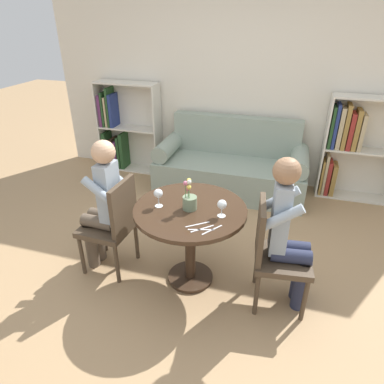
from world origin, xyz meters
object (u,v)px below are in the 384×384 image
(chair_right, at_px, (274,251))
(chair_left, at_px, (114,222))
(bookshelf_right, at_px, (351,147))
(wine_glass_left, at_px, (158,194))
(couch, at_px, (231,168))
(wine_glass_right, at_px, (222,205))
(person_left, at_px, (103,205))
(flower_vase, at_px, (189,200))
(bookshelf_left, at_px, (123,131))
(person_right, at_px, (289,233))

(chair_right, bearing_deg, chair_left, 82.57)
(bookshelf_right, bearing_deg, wine_glass_left, -128.16)
(couch, distance_m, chair_left, 1.99)
(wine_glass_right, bearing_deg, person_left, 179.56)
(flower_vase, bearing_deg, bookshelf_right, 55.78)
(flower_vase, bearing_deg, chair_left, -177.23)
(bookshelf_left, xyz_separation_m, flower_vase, (1.66, -2.09, 0.23))
(wine_glass_right, bearing_deg, person_right, 1.48)
(bookshelf_left, relative_size, person_right, 1.01)
(person_left, relative_size, wine_glass_left, 8.09)
(chair_left, height_order, person_left, person_left)
(bookshelf_left, relative_size, person_left, 1.02)
(bookshelf_left, height_order, person_left, bookshelf_left)
(chair_left, distance_m, flower_vase, 0.75)
(bookshelf_left, relative_size, chair_right, 1.41)
(bookshelf_left, distance_m, person_left, 2.30)
(couch, distance_m, person_right, 2.03)
(chair_left, bearing_deg, chair_right, 92.58)
(bookshelf_right, xyz_separation_m, flower_vase, (-1.42, -2.09, 0.15))
(bookshelf_left, distance_m, chair_right, 3.17)
(wine_glass_left, bearing_deg, person_left, 179.32)
(couch, xyz_separation_m, chair_left, (-0.69, -1.86, 0.18))
(bookshelf_right, distance_m, wine_glass_left, 2.70)
(wine_glass_left, bearing_deg, flower_vase, 7.37)
(bookshelf_left, bearing_deg, person_right, -40.89)
(chair_right, bearing_deg, person_left, 82.29)
(bookshelf_left, xyz_separation_m, chair_right, (2.35, -2.13, -0.08))
(couch, relative_size, chair_right, 2.10)
(bookshelf_left, bearing_deg, person_left, -67.28)
(chair_right, relative_size, wine_glass_left, 5.86)
(bookshelf_left, distance_m, wine_glass_right, 2.88)
(couch, bearing_deg, bookshelf_left, 170.89)
(couch, distance_m, bookshelf_right, 1.48)
(wine_glass_left, xyz_separation_m, wine_glass_right, (0.52, -0.00, -0.01))
(chair_right, distance_m, wine_glass_right, 0.54)
(wine_glass_left, relative_size, flower_vase, 0.58)
(chair_right, distance_m, person_right, 0.19)
(bookshelf_left, height_order, wine_glass_left, bookshelf_left)
(person_right, relative_size, flower_vase, 4.80)
(wine_glass_left, relative_size, wine_glass_right, 1.09)
(person_left, height_order, wine_glass_right, person_left)
(bookshelf_left, distance_m, chair_left, 2.34)
(person_right, height_order, wine_glass_right, person_right)
(person_left, distance_m, person_right, 1.55)
(chair_left, distance_m, chair_right, 1.37)
(bookshelf_right, bearing_deg, person_right, -106.88)
(bookshelf_left, bearing_deg, wine_glass_right, -47.77)
(bookshelf_right, relative_size, chair_left, 1.41)
(chair_left, distance_m, wine_glass_left, 0.56)
(chair_right, xyz_separation_m, wine_glass_right, (-0.42, 0.01, 0.33))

